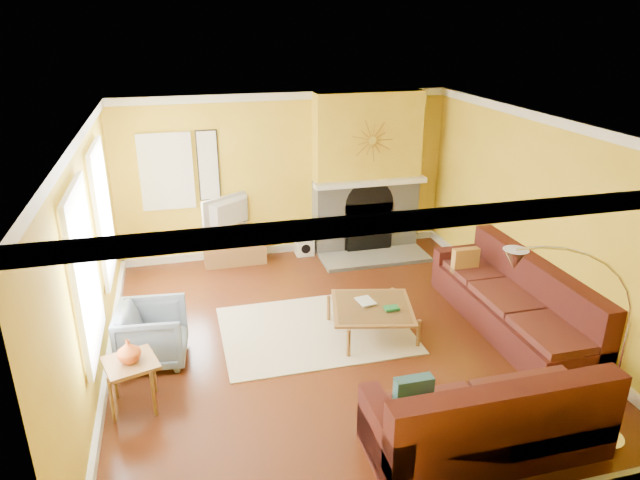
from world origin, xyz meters
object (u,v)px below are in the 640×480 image
object	(u,v)px
media_console	(234,247)
coffee_table	(372,320)
armchair	(153,334)
sectional_sofa	(455,325)
arc_lamp	(569,355)
side_table	(133,384)

from	to	relation	value
media_console	coffee_table	bearing A→B (deg)	-62.34
media_console	armchair	bearing A→B (deg)	-115.21
sectional_sofa	arc_lamp	distance (m)	1.79
media_console	side_table	xyz separation A→B (m)	(-1.45, -3.52, 0.00)
coffee_table	side_table	bearing A→B (deg)	-164.80
coffee_table	side_table	distance (m)	2.99
armchair	sectional_sofa	bearing A→B (deg)	-98.19
sectional_sofa	coffee_table	distance (m)	1.11
coffee_table	arc_lamp	bearing A→B (deg)	-69.40
side_table	arc_lamp	bearing A→B (deg)	-23.81
armchair	arc_lamp	size ratio (longest dim) A/B	0.37
coffee_table	sectional_sofa	bearing A→B (deg)	-47.16
media_console	side_table	bearing A→B (deg)	-112.36
sectional_sofa	side_table	xyz separation A→B (m)	(-3.62, 0.01, -0.17)
side_table	armchair	bearing A→B (deg)	77.41
coffee_table	media_console	xyz separation A→B (m)	(-1.43, 2.74, 0.08)
sectional_sofa	arc_lamp	xyz separation A→B (m)	(0.19, -1.67, 0.61)
side_table	coffee_table	bearing A→B (deg)	15.20
armchair	arc_lamp	xyz separation A→B (m)	(3.62, -2.52, 0.71)
armchair	side_table	distance (m)	0.87
sectional_sofa	armchair	bearing A→B (deg)	165.99
coffee_table	armchair	size ratio (longest dim) A/B	1.29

